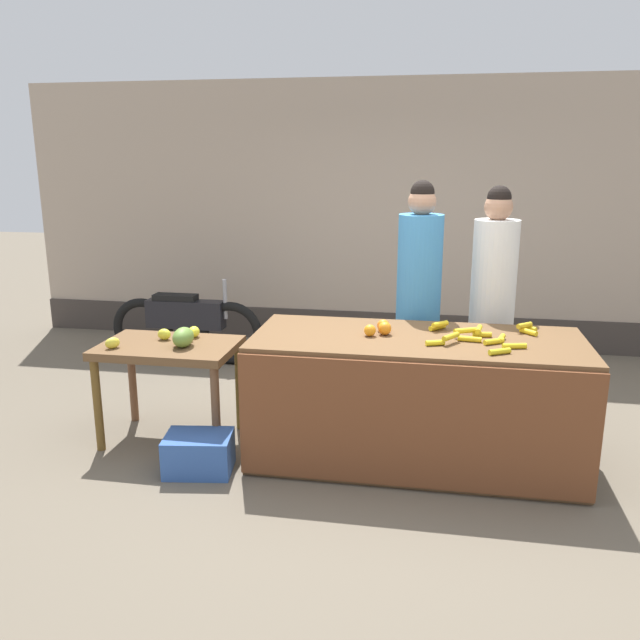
# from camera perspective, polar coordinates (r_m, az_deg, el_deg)

# --- Properties ---
(ground_plane) EXTENTS (24.00, 24.00, 0.00)m
(ground_plane) POSITION_cam_1_polar(r_m,az_deg,el_deg) (4.69, 4.27, -11.74)
(ground_plane) COLOR #665B4C
(market_wall_back) EXTENTS (8.44, 0.23, 2.86)m
(market_wall_back) POSITION_cam_1_polar(r_m,az_deg,el_deg) (7.15, 6.96, 8.94)
(market_wall_back) COLOR tan
(market_wall_back) RESTS_ON ground
(fruit_stall_counter) EXTENTS (2.21, 0.95, 0.88)m
(fruit_stall_counter) POSITION_cam_1_polar(r_m,az_deg,el_deg) (4.49, 8.42, -6.98)
(fruit_stall_counter) COLOR brown
(fruit_stall_counter) RESTS_ON ground
(side_table_wooden) EXTENTS (0.98, 0.64, 0.74)m
(side_table_wooden) POSITION_cam_1_polar(r_m,az_deg,el_deg) (4.81, -13.26, -3.28)
(side_table_wooden) COLOR brown
(side_table_wooden) RESTS_ON ground
(banana_bunch_pile) EXTENTS (0.76, 0.72, 0.07)m
(banana_bunch_pile) POSITION_cam_1_polar(r_m,az_deg,el_deg) (4.39, 14.25, -1.30)
(banana_bunch_pile) COLOR yellow
(banana_bunch_pile) RESTS_ON fruit_stall_counter
(orange_pile) EXTENTS (0.18, 0.22, 0.09)m
(orange_pile) POSITION_cam_1_polar(r_m,az_deg,el_deg) (4.39, 5.38, -0.71)
(orange_pile) COLOR orange
(orange_pile) RESTS_ON fruit_stall_counter
(mango_papaya_pile) EXTENTS (0.61, 0.49, 0.14)m
(mango_papaya_pile) POSITION_cam_1_polar(r_m,az_deg,el_deg) (4.73, -12.53, -1.47)
(mango_papaya_pile) COLOR yellow
(mango_papaya_pile) RESTS_ON side_table_wooden
(vendor_woman_blue_shirt) EXTENTS (0.34, 0.34, 1.89)m
(vendor_woman_blue_shirt) POSITION_cam_1_polar(r_m,az_deg,el_deg) (5.03, 8.70, 1.48)
(vendor_woman_blue_shirt) COLOR #33333D
(vendor_woman_blue_shirt) RESTS_ON ground
(vendor_woman_white_shirt) EXTENTS (0.34, 0.34, 1.85)m
(vendor_woman_white_shirt) POSITION_cam_1_polar(r_m,az_deg,el_deg) (5.13, 15.01, 1.17)
(vendor_woman_white_shirt) COLOR #33333D
(vendor_woman_white_shirt) RESTS_ON ground
(parked_motorcycle) EXTENTS (1.60, 0.18, 0.88)m
(parked_motorcycle) POSITION_cam_1_polar(r_m,az_deg,el_deg) (6.68, -11.81, -0.33)
(parked_motorcycle) COLOR black
(parked_motorcycle) RESTS_ON ground
(produce_crate) EXTENTS (0.48, 0.38, 0.26)m
(produce_crate) POSITION_cam_1_polar(r_m,az_deg,el_deg) (4.46, -10.70, -11.55)
(produce_crate) COLOR #3359A5
(produce_crate) RESTS_ON ground
(produce_sack) EXTENTS (0.37, 0.42, 0.59)m
(produce_sack) POSITION_cam_1_polar(r_m,az_deg,el_deg) (5.44, -2.41, -4.60)
(produce_sack) COLOR tan
(produce_sack) RESTS_ON ground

